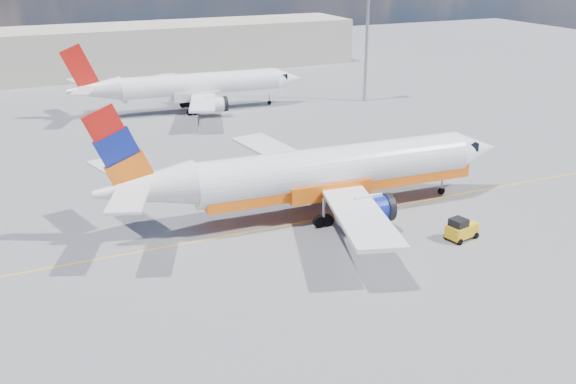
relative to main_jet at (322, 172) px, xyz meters
name	(u,v)px	position (x,y,z in m)	size (l,w,h in m)	color
ground	(328,235)	(-1.55, -4.12, -3.61)	(240.00, 240.00, 0.00)	slate
taxi_line	(311,221)	(-1.55, -1.12, -3.60)	(70.00, 0.15, 0.01)	yellow
terminal_main	(161,47)	(3.45, 70.88, 0.39)	(70.00, 14.00, 8.00)	#BDB4A2
main_jet	(322,172)	(0.00, 0.00, 0.00)	(35.74, 28.26, 10.83)	white
second_jet	(194,87)	(0.34, 38.74, -0.38)	(31.97, 25.24, 9.69)	white
gse_tug	(461,229)	(7.42, -8.81, -2.78)	(2.70, 2.02, 1.75)	black
traffic_cone	(380,222)	(3.18, -4.13, -3.30)	(0.46, 0.46, 0.64)	white
floodlight_mast	(368,12)	(24.32, 34.73, 8.74)	(1.50, 1.50, 20.60)	#9999A1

